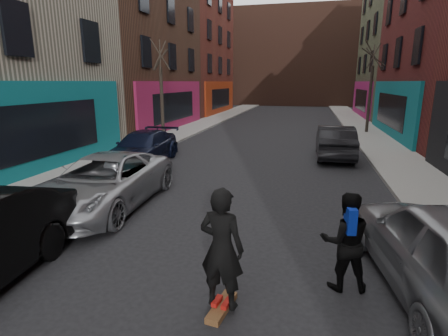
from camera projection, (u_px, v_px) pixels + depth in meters
The scene contains 11 objects.
sidewalk_left at pixel (214, 119), 32.49m from camera, with size 2.50×84.00×0.13m, color gray.
sidewalk_right at pixel (356, 123), 29.64m from camera, with size 2.50×84.00×0.13m, color gray.
building_far at pixel (297, 58), 53.94m from camera, with size 40.00×10.00×14.00m, color #47281E.
tree_left_far at pixel (161, 83), 20.36m from camera, with size 2.00×2.00×6.50m, color black, non-canonical shape.
tree_right_far at pixel (371, 81), 23.16m from camera, with size 2.00×2.00×6.80m, color black, non-canonical shape.
parked_left_far at pixel (104, 182), 9.80m from camera, with size 2.43×5.26×1.46m, color gray.
parked_left_end at pixel (143, 148), 15.04m from camera, with size 1.94×4.77×1.38m, color black.
parked_right_end at pixel (335, 142), 16.28m from camera, with size 1.59×4.56×1.50m, color black.
skateboard at pixel (222, 307), 5.43m from camera, with size 0.22×0.80×0.10m, color brown.
skateboarder at pixel (222, 249), 5.19m from camera, with size 0.69×0.45×1.90m, color black.
pedestrian at pixel (345, 241), 5.86m from camera, with size 0.93×0.77×1.72m.
Camera 1 is at (2.29, -1.51, 3.46)m, focal length 28.00 mm.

